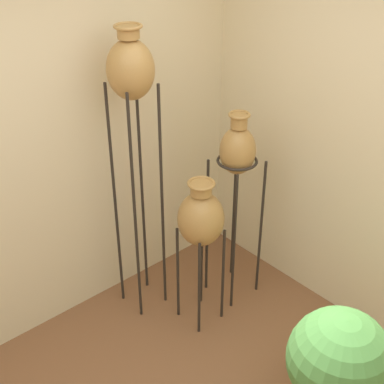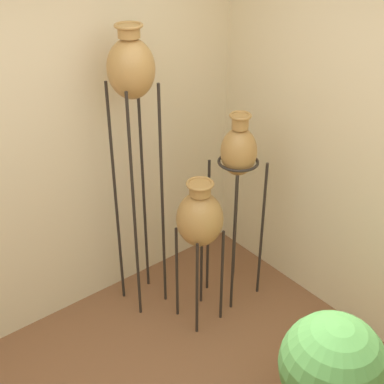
{
  "view_description": "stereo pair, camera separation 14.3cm",
  "coord_description": "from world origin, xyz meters",
  "views": [
    {
      "loc": [
        -1.16,
        -1.2,
        2.77
      ],
      "look_at": [
        0.86,
        1.09,
        0.95
      ],
      "focal_mm": 50.0,
      "sensor_mm": 36.0,
      "label": 1
    },
    {
      "loc": [
        -1.06,
        -1.29,
        2.77
      ],
      "look_at": [
        0.86,
        1.09,
        0.95
      ],
      "focal_mm": 50.0,
      "sensor_mm": 36.0,
      "label": 2
    }
  ],
  "objects": [
    {
      "name": "potted_plant",
      "position": [
        0.81,
        -0.19,
        0.43
      ],
      "size": [
        0.59,
        0.59,
        0.76
      ],
      "color": "brown",
      "rests_on": "ground_plane"
    },
    {
      "name": "wall_back",
      "position": [
        0.0,
        1.66,
        1.35
      ],
      "size": [
        7.25,
        0.06,
        2.7
      ],
      "color": "beige",
      "rests_on": "ground_plane"
    },
    {
      "name": "vase_stand_short",
      "position": [
        0.8,
        0.94,
        0.84
      ],
      "size": [
        0.31,
        0.31,
        1.12
      ],
      "color": "#28231E",
      "rests_on": "ground_plane"
    },
    {
      "name": "vase_stand_medium",
      "position": [
        1.18,
        1.0,
        1.16
      ],
      "size": [
        0.3,
        0.3,
        1.46
      ],
      "color": "#28231E",
      "rests_on": "ground_plane"
    },
    {
      "name": "vase_stand_tall",
      "position": [
        0.6,
        1.35,
        1.72
      ],
      "size": [
        0.29,
        0.29,
        2.05
      ],
      "color": "#28231E",
      "rests_on": "ground_plane"
    }
  ]
}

